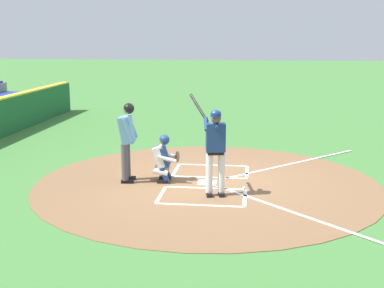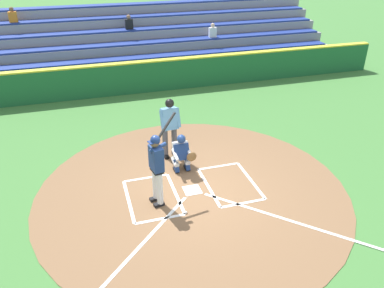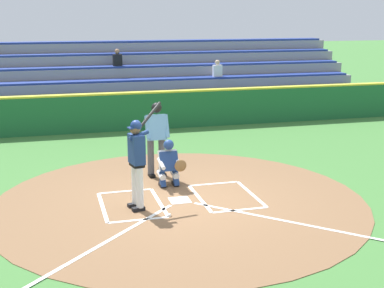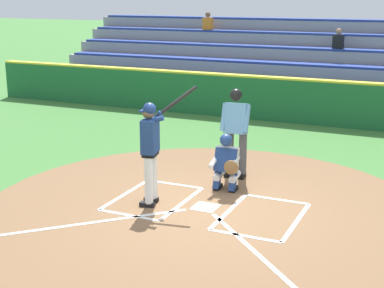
% 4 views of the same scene
% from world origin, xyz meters
% --- Properties ---
extents(ground_plane, '(120.00, 120.00, 0.00)m').
position_xyz_m(ground_plane, '(0.00, 0.00, 0.00)').
color(ground_plane, '#427A38').
extents(dirt_circle, '(8.00, 8.00, 0.01)m').
position_xyz_m(dirt_circle, '(0.00, 0.00, 0.01)').
color(dirt_circle, brown).
rests_on(dirt_circle, ground).
extents(home_plate_and_chalk, '(7.93, 4.91, 0.01)m').
position_xyz_m(home_plate_and_chalk, '(0.00, 0.88, 0.01)').
color(home_plate_and_chalk, white).
rests_on(home_plate_and_chalk, dirt_circle).
extents(batter, '(0.86, 0.86, 2.13)m').
position_xyz_m(batter, '(0.94, 0.25, 1.10)').
color(batter, white).
rests_on(batter, ground).
extents(catcher, '(0.61, 0.60, 1.13)m').
position_xyz_m(catcher, '(-0.00, -1.02, 0.59)').
color(catcher, black).
rests_on(catcher, ground).
extents(plate_umpire, '(0.60, 0.44, 1.86)m').
position_xyz_m(plate_umpire, '(0.12, -1.86, 1.08)').
color(plate_umpire, '#4C4C51').
rests_on(plate_umpire, ground).
extents(baseball, '(0.07, 0.07, 0.07)m').
position_xyz_m(baseball, '(0.42, 0.87, 0.04)').
color(baseball, white).
rests_on(baseball, ground).
extents(backstop_wall, '(22.00, 0.36, 1.31)m').
position_xyz_m(backstop_wall, '(0.00, -7.50, 0.65)').
color(backstop_wall, '#1E6033').
rests_on(backstop_wall, ground).
extents(bleacher_stand, '(20.00, 5.10, 3.00)m').
position_xyz_m(bleacher_stand, '(0.00, -11.33, 1.00)').
color(bleacher_stand, gray).
rests_on(bleacher_stand, ground).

